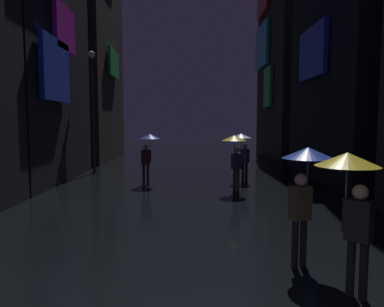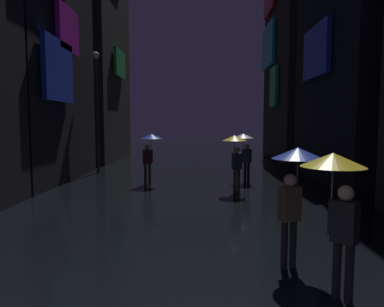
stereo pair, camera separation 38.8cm
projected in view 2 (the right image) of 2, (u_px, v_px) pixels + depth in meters
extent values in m
cube|color=black|center=(21.00, 0.00, 14.82)|extent=(4.00, 7.18, 15.80)
cube|color=#264CF9|center=(58.00, 71.00, 13.57)|extent=(0.20, 2.61, 2.44)
cube|color=#F226D8|center=(68.00, 30.00, 14.53)|extent=(0.20, 2.12, 1.85)
cube|color=#2D2826|center=(89.00, 23.00, 24.01)|extent=(4.00, 7.94, 19.25)
cube|color=#26E54C|center=(120.00, 64.00, 24.00)|extent=(0.20, 2.70, 1.86)
cube|color=#264CF9|center=(316.00, 52.00, 14.89)|extent=(0.20, 2.98, 2.21)
cube|color=#2D2826|center=(304.00, 45.00, 23.69)|extent=(4.00, 7.66, 16.06)
cube|color=#26E54C|center=(274.00, 87.00, 23.35)|extent=(0.20, 1.84, 2.69)
cube|color=#19D8F2|center=(268.00, 46.00, 25.31)|extent=(0.20, 3.87, 3.09)
cylinder|color=black|center=(248.00, 173.00, 14.86)|extent=(0.12, 0.12, 0.85)
cylinder|color=black|center=(245.00, 172.00, 14.99)|extent=(0.12, 0.12, 0.85)
cube|color=#333859|center=(247.00, 156.00, 14.86)|extent=(0.40, 0.40, 0.60)
sphere|color=tan|center=(247.00, 146.00, 14.83)|extent=(0.22, 0.22, 0.22)
cylinder|color=#333859|center=(243.00, 155.00, 14.95)|extent=(0.09, 0.09, 0.50)
cylinder|color=slate|center=(243.00, 147.00, 14.93)|extent=(0.02, 0.02, 0.77)
cone|color=silver|center=(243.00, 136.00, 14.88)|extent=(0.90, 0.90, 0.20)
cylinder|color=#38332D|center=(145.00, 174.00, 14.39)|extent=(0.12, 0.12, 0.85)
cylinder|color=#38332D|center=(150.00, 174.00, 14.36)|extent=(0.12, 0.12, 0.85)
cube|color=#4C1E23|center=(147.00, 157.00, 14.31)|extent=(0.36, 0.25, 0.60)
sphere|color=tan|center=(147.00, 147.00, 14.28)|extent=(0.22, 0.22, 0.22)
cylinder|color=#4C1E23|center=(152.00, 156.00, 14.34)|extent=(0.09, 0.09, 0.50)
cylinder|color=slate|center=(152.00, 148.00, 14.31)|extent=(0.02, 0.02, 0.77)
cone|color=#263FB2|center=(152.00, 136.00, 14.27)|extent=(0.90, 0.90, 0.20)
cylinder|color=black|center=(284.00, 245.00, 5.96)|extent=(0.12, 0.12, 0.85)
cylinder|color=black|center=(293.00, 244.00, 6.02)|extent=(0.12, 0.12, 0.85)
cube|color=brown|center=(290.00, 204.00, 5.93)|extent=(0.40, 0.33, 0.60)
sphere|color=beige|center=(290.00, 180.00, 5.89)|extent=(0.22, 0.22, 0.22)
cylinder|color=brown|center=(297.00, 199.00, 6.03)|extent=(0.09, 0.09, 0.50)
cylinder|color=slate|center=(297.00, 181.00, 6.00)|extent=(0.02, 0.02, 0.77)
cone|color=#263FB2|center=(298.00, 153.00, 5.96)|extent=(0.90, 0.90, 0.20)
cylinder|color=black|center=(349.00, 274.00, 4.81)|extent=(0.12, 0.12, 0.85)
cylinder|color=black|center=(337.00, 270.00, 4.95)|extent=(0.12, 0.12, 0.85)
cube|color=black|center=(345.00, 222.00, 4.82)|extent=(0.39, 0.40, 0.60)
sphere|color=beige|center=(346.00, 193.00, 4.78)|extent=(0.22, 0.22, 0.22)
cylinder|color=black|center=(331.00, 216.00, 4.91)|extent=(0.09, 0.09, 0.50)
cylinder|color=slate|center=(332.00, 194.00, 4.88)|extent=(0.02, 0.02, 0.77)
cone|color=yellow|center=(333.00, 160.00, 4.84)|extent=(0.90, 0.90, 0.20)
cylinder|color=#38332D|center=(238.00, 180.00, 12.84)|extent=(0.12, 0.12, 0.85)
cylinder|color=#38332D|center=(235.00, 181.00, 12.73)|extent=(0.12, 0.12, 0.85)
cube|color=#333859|center=(237.00, 161.00, 12.72)|extent=(0.40, 0.38, 0.60)
sphere|color=tan|center=(237.00, 150.00, 12.69)|extent=(0.22, 0.22, 0.22)
cylinder|color=#333859|center=(234.00, 160.00, 12.57)|extent=(0.09, 0.09, 0.50)
cylinder|color=slate|center=(234.00, 151.00, 12.55)|extent=(0.02, 0.02, 0.77)
cone|color=yellow|center=(235.00, 138.00, 12.50)|extent=(0.90, 0.90, 0.20)
cylinder|color=#2D2D33|center=(97.00, 117.00, 17.58)|extent=(0.14, 0.14, 5.83)
sphere|color=#F9EFCC|center=(96.00, 55.00, 17.31)|extent=(0.36, 0.36, 0.36)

